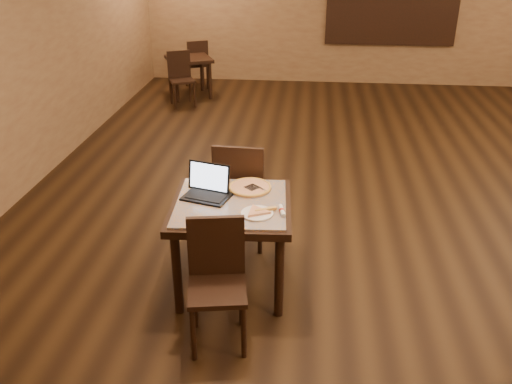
# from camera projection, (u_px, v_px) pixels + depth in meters

# --- Properties ---
(ground) EXTENTS (10.00, 10.00, 0.00)m
(ground) POSITION_uv_depth(u_px,v_px,m) (388.00, 198.00, 5.93)
(ground) COLOR black
(ground) RESTS_ON ground
(wall_back) EXTENTS (8.00, 0.02, 3.00)m
(wall_back) POSITION_uv_depth(u_px,v_px,m) (364.00, 0.00, 9.74)
(wall_back) COLOR olive
(wall_back) RESTS_ON ground
(wall_left) EXTENTS (0.02, 10.00, 3.00)m
(wall_left) POSITION_uv_depth(u_px,v_px,m) (13.00, 52.00, 5.64)
(wall_left) COLOR olive
(wall_left) RESTS_ON ground
(tiled_table) EXTENTS (0.97, 0.97, 0.76)m
(tiled_table) POSITION_uv_depth(u_px,v_px,m) (231.00, 214.00, 4.21)
(tiled_table) COLOR black
(tiled_table) RESTS_ON ground
(chair_main_near) EXTENTS (0.46, 0.46, 0.91)m
(chair_main_near) POSITION_uv_depth(u_px,v_px,m) (217.00, 275.00, 3.72)
(chair_main_near) COLOR black
(chair_main_near) RESTS_ON ground
(chair_main_far) EXTENTS (0.47, 0.47, 1.02)m
(chair_main_far) POSITION_uv_depth(u_px,v_px,m) (241.00, 190.00, 4.80)
(chair_main_far) COLOR black
(chair_main_far) RESTS_ON ground
(laptop) EXTENTS (0.41, 0.36, 0.24)m
(laptop) POSITION_uv_depth(u_px,v_px,m) (208.00, 188.00, 4.25)
(laptop) COLOR black
(laptop) RESTS_ON tiled_table
(plate) EXTENTS (0.24, 0.24, 0.01)m
(plate) POSITION_uv_depth(u_px,v_px,m) (257.00, 213.00, 3.98)
(plate) COLOR white
(plate) RESTS_ON tiled_table
(pizza_slice) EXTENTS (0.28, 0.28, 0.02)m
(pizza_slice) POSITION_uv_depth(u_px,v_px,m) (257.00, 211.00, 3.98)
(pizza_slice) COLOR #FBECA7
(pizza_slice) RESTS_ON plate
(pizza_pan) EXTENTS (0.34, 0.34, 0.01)m
(pizza_pan) POSITION_uv_depth(u_px,v_px,m) (250.00, 189.00, 4.37)
(pizza_pan) COLOR silver
(pizza_pan) RESTS_ON tiled_table
(pizza_whole) EXTENTS (0.35, 0.35, 0.02)m
(pizza_whole) POSITION_uv_depth(u_px,v_px,m) (250.00, 187.00, 4.36)
(pizza_whole) COLOR #FBECA7
(pizza_whole) RESTS_ON pizza_pan
(spatula) EXTENTS (0.25, 0.24, 0.01)m
(spatula) POSITION_uv_depth(u_px,v_px,m) (252.00, 187.00, 4.34)
(spatula) COLOR silver
(spatula) RESTS_ON pizza_whole
(napkin_roll) EXTENTS (0.07, 0.16, 0.04)m
(napkin_roll) POSITION_uv_depth(u_px,v_px,m) (282.00, 211.00, 4.00)
(napkin_roll) COLOR white
(napkin_roll) RESTS_ON tiled_table
(other_table_b) EXTENTS (0.96, 0.96, 0.68)m
(other_table_b) POSITION_uv_depth(u_px,v_px,m) (189.00, 64.00, 9.33)
(other_table_b) COLOR black
(other_table_b) RESTS_ON ground
(other_table_b_chair_near) EXTENTS (0.50, 0.50, 0.87)m
(other_table_b_chair_near) POSITION_uv_depth(u_px,v_px,m) (181.00, 75.00, 8.90)
(other_table_b_chair_near) COLOR black
(other_table_b_chair_near) RESTS_ON ground
(other_table_b_chair_far) EXTENTS (0.50, 0.50, 0.87)m
(other_table_b_chair_far) POSITION_uv_depth(u_px,v_px,m) (197.00, 61.00, 9.82)
(other_table_b_chair_far) COLOR black
(other_table_b_chair_far) RESTS_ON ground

